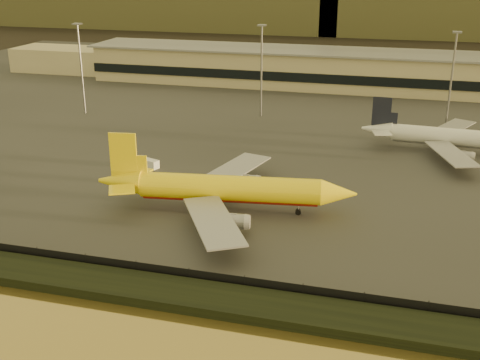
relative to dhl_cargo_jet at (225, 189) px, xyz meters
name	(u,v)px	position (x,y,z in m)	size (l,w,h in m)	color
ground	(205,242)	(0.42, -12.63, -4.33)	(900.00, 900.00, 0.00)	black
embankment	(165,292)	(0.42, -29.63, -3.63)	(320.00, 7.00, 1.40)	black
tarmac	(304,107)	(0.42, 82.37, -4.23)	(320.00, 220.00, 0.20)	#2D2D2D
perimeter_fence	(176,274)	(0.42, -25.63, -3.03)	(300.00, 0.05, 2.20)	black
terminal_building	(279,67)	(-14.10, 112.92, 1.91)	(202.00, 25.00, 12.60)	tan
apron_light_masts	(351,69)	(15.42, 62.37, 11.37)	(152.20, 12.20, 25.40)	slate
dhl_cargo_jet	(225,189)	(0.00, 0.00, 0.00)	(46.35, 44.99, 13.85)	yellow
white_narrowbody_jet	(452,138)	(40.77, 46.32, -0.58)	(41.49, 40.46, 11.92)	silver
gse_vehicle_yellow	(259,189)	(3.76, 10.02, -3.34)	(3.53, 1.59, 1.59)	yellow
gse_vehicle_white	(150,164)	(-22.38, 18.15, -3.24)	(3.98, 1.79, 1.79)	silver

